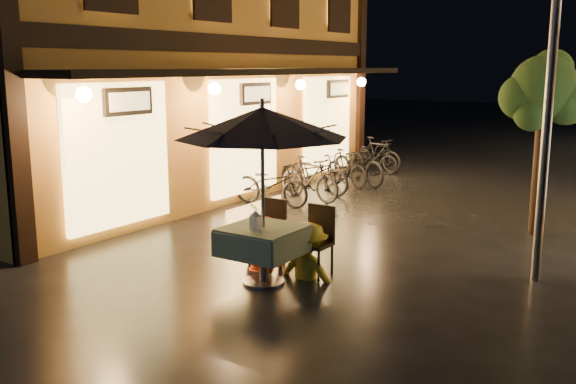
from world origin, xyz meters
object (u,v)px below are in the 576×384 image
Objects in this scene: cafe_table at (263,241)px; person_orange at (264,217)px; person_yellow at (309,224)px; patio_umbrella at (262,123)px; table_lantern at (255,219)px; bicycle_0 at (271,184)px; streetlamp_near at (552,62)px.

person_orange reaches higher than cafe_table.
person_yellow is (0.78, -0.03, -0.00)m from person_orange.
patio_umbrella is (0.00, -0.00, 1.56)m from cafe_table.
patio_umbrella reaches higher than person_yellow.
patio_umbrella is 1.55m from person_yellow.
patio_umbrella reaches higher than table_lantern.
cafe_table is at bearing -151.06° from bicycle_0.
person_orange is at bearing 124.85° from patio_umbrella.
table_lantern is at bearing -142.38° from streetlamp_near.
person_yellow reaches higher than table_lantern.
patio_umbrella is 5.17m from bicycle_0.
person_yellow is at bearing -143.49° from bicycle_0.
streetlamp_near is 4.30m from table_lantern.
patio_umbrella is 1.42× the size of bicycle_0.
table_lantern is at bearing 63.31° from person_yellow.
person_orange reaches higher than bicycle_0.
bicycle_0 is at bearing -48.95° from person_yellow.
streetlamp_near is 3.77m from person_yellow.
streetlamp_near is 4.34m from person_orange.
bicycle_0 is at bearing 123.57° from patio_umbrella.
streetlamp_near is 6.51m from bicycle_0.
patio_umbrella reaches higher than bicycle_0.
person_yellow is at bearing -170.84° from person_orange.
person_orange reaches higher than table_lantern.
person_orange is at bearing 118.38° from table_lantern.
streetlamp_near is 2.44× the size of bicycle_0.
cafe_table is at bearing 136.17° from person_orange.
bicycle_0 is (-5.71, 1.92, -2.46)m from streetlamp_near.
cafe_table is 0.69m from person_yellow.
person_orange reaches higher than person_yellow.
table_lantern is (0.00, -0.17, -1.23)m from patio_umbrella.
streetlamp_near is 3.78m from patio_umbrella.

